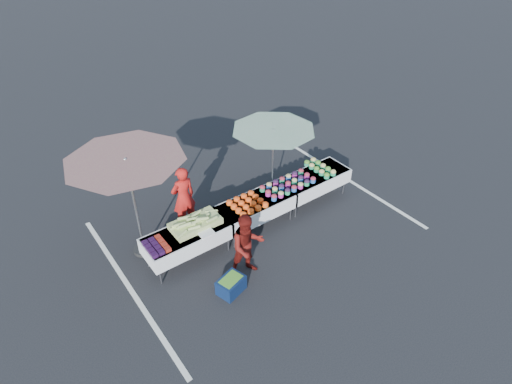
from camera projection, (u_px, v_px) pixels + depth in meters
ground at (256, 226)px, 10.19m from camera, size 80.00×80.00×0.00m
stripe_left at (129, 287)px, 8.65m from camera, size 0.10×5.00×0.00m
stripe_right at (350, 181)px, 11.73m from camera, size 0.10×5.00×0.00m
table_left at (187, 238)px, 8.98m from camera, size 1.86×0.81×0.75m
table_center at (256, 207)px, 9.84m from camera, size 1.86×0.81×0.75m
table_right at (314, 180)px, 10.71m from camera, size 1.86×0.81×0.75m
berry_punnets at (156, 246)px, 8.48m from camera, size 0.40×0.54×0.08m
corn_pile at (195, 223)px, 8.97m from camera, size 1.16×0.57×0.26m
plastic_bags at (206, 233)px, 8.81m from camera, size 0.30×0.25×0.05m
carrot_bowls at (247, 203)px, 9.59m from camera, size 0.75×0.69×0.11m
potato_cups at (288, 184)px, 10.16m from camera, size 1.34×0.58×0.16m
bean_baskets at (320, 168)px, 10.75m from camera, size 0.36×0.86×0.15m
vendor at (183, 197)px, 9.79m from camera, size 0.58×0.39×1.58m
customer at (247, 246)px, 8.56m from camera, size 0.82×0.70×1.48m
umbrella_left at (127, 168)px, 8.22m from camera, size 2.69×2.69×2.41m
umbrella_right at (273, 136)px, 9.97m from camera, size 2.46×2.46×2.04m
storage_bin at (231, 285)px, 8.46m from camera, size 0.62×0.52×0.35m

